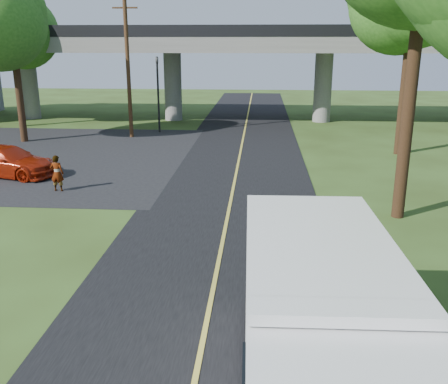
# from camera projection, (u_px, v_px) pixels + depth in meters

# --- Properties ---
(ground) EXTENTS (120.00, 120.00, 0.00)m
(ground) POSITION_uv_depth(u_px,v_px,m) (200.00, 357.00, 10.09)
(ground) COLOR #314117
(ground) RESTS_ON ground
(road) EXTENTS (7.00, 90.00, 0.02)m
(road) POSITION_uv_depth(u_px,v_px,m) (230.00, 204.00, 19.64)
(road) COLOR black
(road) RESTS_ON ground
(parking_lot) EXTENTS (16.00, 18.00, 0.01)m
(parking_lot) POSITION_uv_depth(u_px,v_px,m) (44.00, 156.00, 28.06)
(parking_lot) COLOR black
(parking_lot) RESTS_ON ground
(lane_line) EXTENTS (0.12, 90.00, 0.01)m
(lane_line) POSITION_uv_depth(u_px,v_px,m) (230.00, 204.00, 19.64)
(lane_line) COLOR gold
(lane_line) RESTS_ON road
(overpass) EXTENTS (54.00, 10.00, 7.30)m
(overpass) POSITION_uv_depth(u_px,v_px,m) (247.00, 63.00, 39.35)
(overpass) COLOR slate
(overpass) RESTS_ON ground
(traffic_signal) EXTENTS (0.18, 0.22, 5.20)m
(traffic_signal) POSITION_uv_depth(u_px,v_px,m) (158.00, 86.00, 34.43)
(traffic_signal) COLOR black
(traffic_signal) RESTS_ON ground
(utility_pole) EXTENTS (1.60, 0.26, 9.00)m
(utility_pole) POSITION_uv_depth(u_px,v_px,m) (128.00, 67.00, 32.22)
(utility_pole) COLOR #472D19
(utility_pole) RESTS_ON ground
(tree_left_lot) EXTENTS (5.60, 5.50, 10.50)m
(tree_left_lot) POSITION_uv_depth(u_px,v_px,m) (12.00, 11.00, 29.64)
(tree_left_lot) COLOR #382314
(tree_left_lot) RESTS_ON ground
(tree_left_far) EXTENTS (5.26, 5.16, 9.89)m
(tree_left_far) POSITION_uv_depth(u_px,v_px,m) (12.00, 23.00, 35.72)
(tree_left_far) COLOR #382314
(tree_left_far) RESTS_ON ground
(step_van) EXTENTS (2.71, 6.97, 2.90)m
(step_van) POSITION_uv_depth(u_px,v_px,m) (321.00, 328.00, 8.26)
(step_van) COLOR white
(step_van) RESTS_ON ground
(red_sedan) EXTENTS (5.20, 3.02, 1.42)m
(red_sedan) POSITION_uv_depth(u_px,v_px,m) (7.00, 161.00, 23.67)
(red_sedan) COLOR #971E09
(red_sedan) RESTS_ON ground
(pedestrian) EXTENTS (0.59, 0.40, 1.58)m
(pedestrian) POSITION_uv_depth(u_px,v_px,m) (57.00, 173.00, 21.16)
(pedestrian) COLOR gray
(pedestrian) RESTS_ON ground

